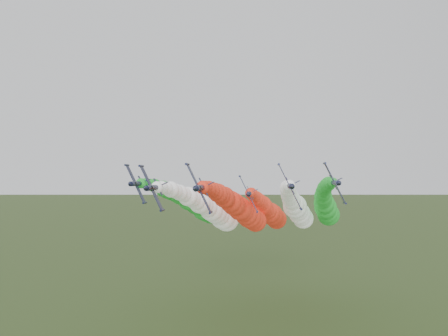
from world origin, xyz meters
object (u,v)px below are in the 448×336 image
at_px(jet_outer_right, 326,206).
at_px(jet_trail, 269,211).
at_px(jet_lead, 242,211).
at_px(jet_outer_left, 194,205).
at_px(jet_inner_right, 297,208).
at_px(jet_inner_left, 212,211).

relative_size(jet_outer_right, jet_trail, 1.00).
xyz_separation_m(jet_lead, jet_trail, (7.48, 29.00, -2.49)).
bearing_deg(jet_outer_left, jet_outer_right, 0.22).
relative_size(jet_inner_right, jet_outer_left, 1.00).
relative_size(jet_outer_left, jet_trail, 1.00).
height_order(jet_lead, jet_inner_right, jet_inner_right).
height_order(jet_inner_right, jet_outer_left, jet_outer_left).
height_order(jet_inner_left, jet_inner_right, jet_inner_right).
bearing_deg(jet_inner_right, jet_lead, -152.46).
bearing_deg(jet_trail, jet_outer_right, -28.20).
bearing_deg(jet_outer_right, jet_inner_left, -161.74).
bearing_deg(jet_outer_left, jet_lead, -49.45).
xyz_separation_m(jet_inner_left, jet_outer_right, (34.49, 11.38, 0.87)).
xyz_separation_m(jet_inner_right, jet_outer_right, (9.83, 11.39, 0.00)).
relative_size(jet_inner_left, jet_inner_right, 1.01).
xyz_separation_m(jet_inner_left, jet_outer_left, (-7.30, 11.22, 0.97)).
bearing_deg(jet_lead, jet_outer_left, 130.55).
bearing_deg(jet_outer_right, jet_inner_right, -130.79).
relative_size(jet_lead, jet_outer_right, 0.99).
bearing_deg(jet_outer_right, jet_trail, 151.80).
bearing_deg(jet_lead, jet_inner_right, 27.54).
distance_m(jet_outer_right, jet_trail, 20.38).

